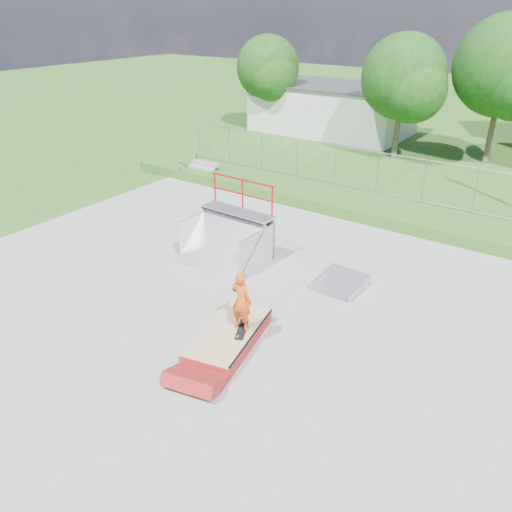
{
  "coord_description": "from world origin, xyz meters",
  "views": [
    {
      "loc": [
        7.52,
        -9.37,
        7.82
      ],
      "look_at": [
        -0.09,
        1.55,
        1.1
      ],
      "focal_mm": 35.0,
      "sensor_mm": 36.0,
      "label": 1
    }
  ],
  "objects": [
    {
      "name": "tree_center",
      "position": [
        2.78,
        19.81,
        4.85
      ],
      "size": [
        5.44,
        5.12,
        7.6
      ],
      "color": "brown",
      "rests_on": "ground"
    },
    {
      "name": "flat_bank_ramp",
      "position": [
        2.07,
        2.95,
        0.2
      ],
      "size": [
        1.33,
        1.42,
        0.4
      ],
      "primitive_type": null,
      "rotation": [
        0.0,
        0.0,
        -0.01
      ],
      "color": "#B0B3B9",
      "rests_on": "concrete_pad"
    },
    {
      "name": "utility_building_flat",
      "position": [
        -8.0,
        22.0,
        1.5
      ],
      "size": [
        10.0,
        6.0,
        3.0
      ],
      "primitive_type": "cube",
      "color": "beige",
      "rests_on": "ground"
    },
    {
      "name": "chain_link_fence",
      "position": [
        0.0,
        10.5,
        1.4
      ],
      "size": [
        20.0,
        0.06,
        1.8
      ],
      "primitive_type": null,
      "color": "gray",
      "rests_on": "grass_berm"
    },
    {
      "name": "quarter_pipe",
      "position": [
        -2.0,
        2.39,
        1.32
      ],
      "size": [
        2.67,
        2.28,
        2.63
      ],
      "primitive_type": null,
      "rotation": [
        0.0,
        0.0,
        -0.02
      ],
      "color": "#B0B3B9",
      "rests_on": "concrete_pad"
    },
    {
      "name": "concrete_stairs",
      "position": [
        -8.5,
        8.7,
        0.4
      ],
      "size": [
        1.5,
        1.6,
        0.8
      ],
      "primitive_type": null,
      "color": "gray",
      "rests_on": "ground"
    },
    {
      "name": "grass_berm",
      "position": [
        0.0,
        9.5,
        0.25
      ],
      "size": [
        24.0,
        3.0,
        0.5
      ],
      "primitive_type": "cube",
      "color": "#2B5D1A",
      "rests_on": "ground"
    },
    {
      "name": "tree_left_far",
      "position": [
        -11.77,
        19.85,
        3.94
      ],
      "size": [
        4.42,
        4.16,
        6.18
      ],
      "color": "brown",
      "rests_on": "ground"
    },
    {
      "name": "ground",
      "position": [
        0.0,
        0.0,
        0.0
      ],
      "size": [
        120.0,
        120.0,
        0.0
      ],
      "primitive_type": "plane",
      "color": "#2B5D1A",
      "rests_on": "ground"
    },
    {
      "name": "grind_box",
      "position": [
        0.96,
        -1.18,
        0.2
      ],
      "size": [
        1.85,
        2.93,
        0.4
      ],
      "rotation": [
        0.0,
        0.0,
        0.21
      ],
      "color": "maroon",
      "rests_on": "concrete_pad"
    },
    {
      "name": "skateboard",
      "position": [
        1.25,
        -1.01,
        0.45
      ],
      "size": [
        0.52,
        0.82,
        0.13
      ],
      "primitive_type": "cube",
      "rotation": [
        0.14,
        0.0,
        0.42
      ],
      "color": "black",
      "rests_on": "grind_box"
    },
    {
      "name": "skater",
      "position": [
        1.25,
        -1.01,
        1.24
      ],
      "size": [
        0.58,
        0.38,
        1.58
      ],
      "primitive_type": "imported",
      "rotation": [
        0.0,
        0.0,
        3.13
      ],
      "color": "#DB4916",
      "rests_on": "grind_box"
    },
    {
      "name": "tree_left_near",
      "position": [
        -1.75,
        17.83,
        4.24
      ],
      "size": [
        4.76,
        4.48,
        6.65
      ],
      "color": "brown",
      "rests_on": "ground"
    },
    {
      "name": "concrete_pad",
      "position": [
        0.0,
        0.0,
        0.02
      ],
      "size": [
        20.0,
        16.0,
        0.04
      ],
      "primitive_type": "cube",
      "color": "gray",
      "rests_on": "ground"
    }
  ]
}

